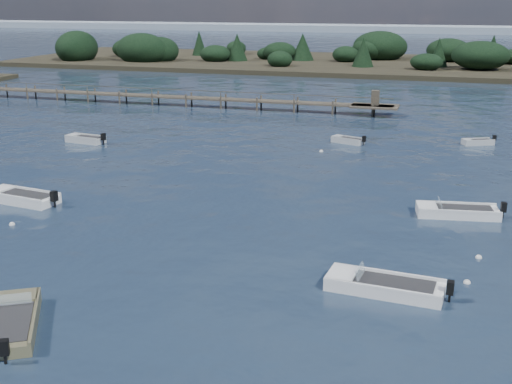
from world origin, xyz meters
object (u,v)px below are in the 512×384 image
(tender_far_grey, at_px, (86,140))
(dinghy_mid_grey, at_px, (22,199))
(dinghy_near_olive, at_px, (14,325))
(dinghy_mid_white_b, at_px, (457,213))
(tender_far_white, at_px, (348,141))
(dinghy_mid_white_a, at_px, (384,288))
(jetty, at_px, (155,96))
(tender_far_grey_b, at_px, (478,143))

(tender_far_grey, xyz_separation_m, dinghy_mid_grey, (5.34, -16.21, 0.00))
(dinghy_near_olive, height_order, dinghy_mid_grey, dinghy_mid_grey)
(dinghy_mid_white_b, relative_size, tender_far_white, 1.61)
(dinghy_mid_white_a, xyz_separation_m, tender_far_white, (-6.17, 28.88, -0.01))
(tender_far_grey, bearing_deg, jetty, 98.86)
(tender_far_grey, height_order, dinghy_mid_grey, dinghy_mid_grey)
(jetty, bearing_deg, tender_far_grey, -81.14)
(dinghy_mid_grey, relative_size, jetty, 0.08)
(dinghy_mid_white_b, bearing_deg, jetty, 137.01)
(tender_far_white, relative_size, tender_far_grey_b, 1.08)
(tender_far_grey, distance_m, dinghy_mid_white_a, 36.01)
(dinghy_mid_white_b, height_order, dinghy_mid_white_a, dinghy_mid_white_a)
(dinghy_near_olive, bearing_deg, tender_far_grey_b, 65.46)
(dinghy_mid_white_b, xyz_separation_m, tender_far_grey, (-31.08, 11.17, 0.01))
(dinghy_mid_white_b, bearing_deg, tender_far_white, 117.53)
(tender_far_grey, xyz_separation_m, dinghy_near_olive, (14.98, -29.87, -0.01))
(tender_far_grey, xyz_separation_m, tender_far_grey_b, (32.74, 9.03, -0.03))
(tender_far_grey_b, height_order, dinghy_mid_grey, dinghy_mid_grey)
(dinghy_near_olive, bearing_deg, tender_far_white, 79.13)
(dinghy_mid_white_b, distance_m, tender_far_white, 19.79)
(tender_far_white, relative_size, dinghy_mid_grey, 0.60)
(dinghy_mid_white_b, height_order, tender_far_grey_b, dinghy_mid_white_b)
(tender_far_white, distance_m, tender_far_grey_b, 11.12)
(dinghy_near_olive, relative_size, dinghy_mid_grey, 0.93)
(dinghy_mid_white_a, distance_m, jetty, 53.49)
(dinghy_mid_white_b, height_order, tender_far_grey, dinghy_mid_white_b)
(tender_far_grey_b, distance_m, jetty, 37.87)
(dinghy_near_olive, xyz_separation_m, dinghy_mid_grey, (-9.64, 13.66, 0.02))
(dinghy_near_olive, xyz_separation_m, tender_far_white, (6.96, 36.24, -0.01))
(dinghy_mid_white_b, distance_m, tender_far_grey_b, 20.27)
(tender_far_white, height_order, dinghy_mid_grey, dinghy_mid_grey)
(tender_far_grey, relative_size, jetty, 0.06)
(dinghy_near_olive, xyz_separation_m, jetty, (-18.22, 50.69, 0.83))
(dinghy_mid_grey, bearing_deg, tender_far_grey_b, 42.65)
(tender_far_grey, distance_m, dinghy_mid_grey, 17.07)
(dinghy_mid_white_b, relative_size, jetty, 0.08)
(tender_far_grey_b, height_order, jetty, jetty)
(dinghy_mid_white_b, relative_size, tender_far_grey, 1.30)
(dinghy_near_olive, bearing_deg, tender_far_grey, 116.63)
(dinghy_mid_white_a, bearing_deg, tender_far_grey_b, 81.66)
(dinghy_mid_grey, bearing_deg, tender_far_white, 53.68)
(dinghy_mid_white_a, height_order, dinghy_mid_grey, dinghy_mid_grey)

